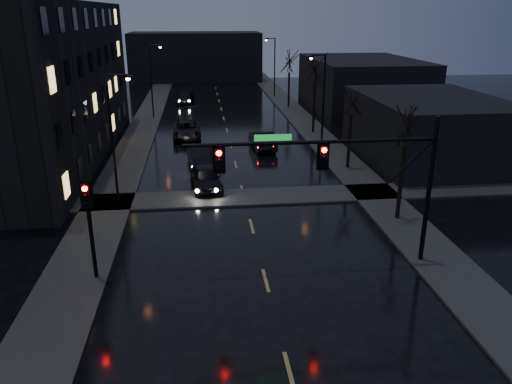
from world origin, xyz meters
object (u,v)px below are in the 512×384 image
object	(u,v)px
oncoming_car_b	(201,157)
lead_car	(263,140)
oncoming_car_c	(187,130)
oncoming_car_d	(185,98)
oncoming_car_a	(206,178)

from	to	relation	value
oncoming_car_b	lead_car	xyz separation A→B (m)	(5.38, 4.91, -0.02)
oncoming_car_b	lead_car	distance (m)	7.28
oncoming_car_c	oncoming_car_d	xyz separation A→B (m)	(-0.63, 19.29, -0.04)
oncoming_car_c	lead_car	world-z (taller)	lead_car
oncoming_car_a	oncoming_car_c	xyz separation A→B (m)	(-1.52, 14.68, -0.03)
oncoming_car_b	oncoming_car_c	size ratio (longest dim) A/B	0.89
oncoming_car_c	oncoming_car_d	distance (m)	19.30
lead_car	oncoming_car_c	bearing A→B (deg)	-40.03
oncoming_car_a	oncoming_car_d	xyz separation A→B (m)	(-2.15, 33.97, -0.06)
lead_car	oncoming_car_b	bearing A→B (deg)	37.70
oncoming_car_c	oncoming_car_d	size ratio (longest dim) A/B	1.10
oncoming_car_a	oncoming_car_b	xyz separation A→B (m)	(-0.30, 5.09, 0.02)
oncoming_car_a	oncoming_car_b	distance (m)	5.10
oncoming_car_a	oncoming_car_c	bearing A→B (deg)	90.26
oncoming_car_b	oncoming_car_c	distance (m)	9.67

